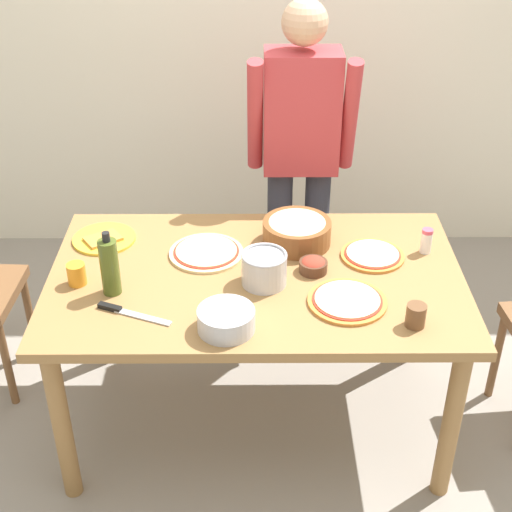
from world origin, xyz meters
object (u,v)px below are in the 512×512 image
small_sauce_bowl (313,265)px  cup_small_brown (416,316)px  dining_table (256,293)px  olive_oil_bottle (110,266)px  mixing_bowl_steel (226,320)px  pizza_second_cooked (347,301)px  pizza_cooked_on_tray (372,255)px  salt_shaker (426,241)px  cup_orange (77,274)px  person_cook (300,150)px  popcorn_bowl (297,230)px  chef_knife (125,312)px  steel_pot (264,268)px  plate_with_slice (104,239)px  pizza_raw_on_board (206,252)px

small_sauce_bowl → cup_small_brown: (0.33, -0.34, 0.01)m
dining_table → olive_oil_bottle: 0.58m
mixing_bowl_steel → dining_table: bearing=73.2°
pizza_second_cooked → small_sauce_bowl: bearing=117.6°
pizza_cooked_on_tray → salt_shaker: salt_shaker is taller
small_sauce_bowl → olive_oil_bottle: bearing=-169.9°
pizza_second_cooked → cup_orange: size_ratio=3.42×
person_cook → pizza_cooked_on_tray: bearing=-68.0°
dining_table → pizza_second_cooked: pizza_second_cooked is taller
popcorn_bowl → chef_knife: 0.80m
small_sauce_bowl → person_cook: bearing=91.0°
pizza_second_cooked → mixing_bowl_steel: 0.46m
pizza_second_cooked → popcorn_bowl: 0.46m
person_cook → steel_pot: size_ratio=9.34×
person_cook → popcorn_bowl: 0.54m
pizza_cooked_on_tray → salt_shaker: (0.22, 0.04, 0.04)m
plate_with_slice → person_cook: bearing=30.9°
pizza_cooked_on_tray → cup_orange: 1.16m
dining_table → cup_small_brown: (0.55, -0.33, 0.13)m
chef_knife → cup_orange: bearing=137.4°
salt_shaker → popcorn_bowl: bearing=171.8°
steel_pot → cup_orange: bearing=179.9°
small_sauce_bowl → chef_knife: size_ratio=0.40×
mixing_bowl_steel → cup_orange: 0.64m
dining_table → steel_pot: (0.03, -0.06, 0.16)m
dining_table → pizza_raw_on_board: 0.27m
mixing_bowl_steel → steel_pot: bearing=64.6°
cup_orange → cup_small_brown: (1.23, -0.27, 0.00)m
pizza_second_cooked → mixing_bowl_steel: size_ratio=1.45×
person_cook → plate_with_slice: (-0.84, -0.50, -0.17)m
dining_table → steel_pot: steel_pot is taller
person_cook → small_sauce_bowl: size_ratio=14.73×
popcorn_bowl → small_sauce_bowl: (0.05, -0.21, -0.03)m
pizza_second_cooked → olive_oil_bottle: bearing=175.1°
person_cook → mixing_bowl_steel: bearing=-105.9°
pizza_raw_on_board → olive_oil_bottle: 0.44m
popcorn_bowl → cup_small_brown: popcorn_bowl is taller
mixing_bowl_steel → olive_oil_bottle: size_ratio=0.78×
mixing_bowl_steel → salt_shaker: bearing=32.5°
pizza_second_cooked → plate_with_slice: (-0.96, 0.45, -0.00)m
dining_table → pizza_second_cooked: bearing=-30.3°
person_cook → popcorn_bowl: person_cook is taller
person_cook → pizza_raw_on_board: person_cook is taller
small_sauce_bowl → olive_oil_bottle: (-0.76, -0.13, 0.08)m
popcorn_bowl → mixing_bowl_steel: 0.64m
pizza_second_cooked → olive_oil_bottle: olive_oil_bottle is taller
pizza_second_cooked → cup_small_brown: cup_small_brown is taller
plate_with_slice → cup_orange: size_ratio=3.06×
pizza_raw_on_board → chef_knife: (-0.27, -0.40, -0.00)m
pizza_raw_on_board → cup_orange: 0.52m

